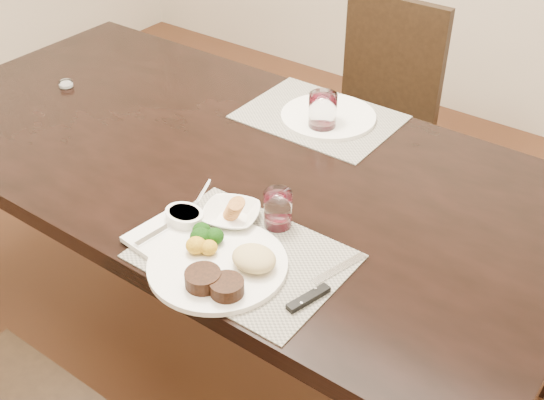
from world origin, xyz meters
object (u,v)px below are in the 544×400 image
Objects in this scene: dinner_plate at (221,264)px; chair_far at (376,105)px; wine_glass_near at (278,211)px; far_plate at (328,116)px; steak_knife at (316,291)px; cracker_bowl at (231,215)px.

chair_far is at bearing 80.69° from dinner_plate.
far_plate is at bearing 109.76° from wine_glass_near.
far_plate is at bearing -76.62° from chair_far.
far_plate is (-0.39, 0.66, 0.00)m from steak_knife.
wine_glass_near is (0.10, 0.05, 0.02)m from cracker_bowl.
chair_far reaches higher than steak_knife.
chair_far reaches higher than cracker_bowl.
chair_far is 3.12× the size of far_plate.
chair_far reaches higher than wine_glass_near.
cracker_bowl is (0.23, -1.17, 0.27)m from chair_far.
wine_glass_near is (0.00, 0.21, 0.02)m from dinner_plate.
cracker_bowl reaches higher than steak_knife.
wine_glass_near is 0.32× the size of far_plate.
chair_far reaches higher than far_plate.
dinner_plate reaches higher than steak_knife.
chair_far is 5.07× the size of cracker_bowl.
cracker_bowl is at bearing 99.17° from dinner_plate.
wine_glass_near reaches higher than far_plate.
dinner_plate is 0.22m from steak_knife.
dinner_plate is (0.33, -1.32, 0.27)m from chair_far.
cracker_bowl is at bearing -81.37° from far_plate.
dinner_plate is at bearing -75.80° from far_plate.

